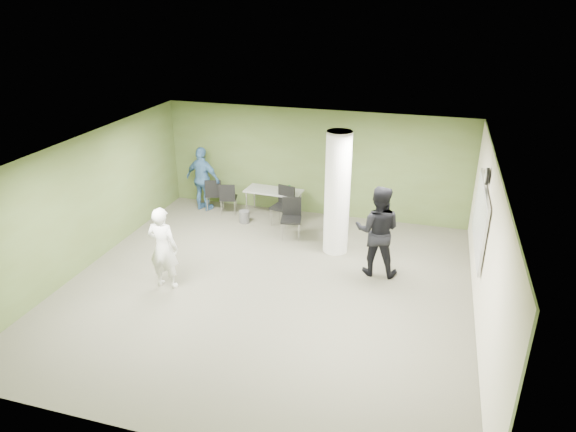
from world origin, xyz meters
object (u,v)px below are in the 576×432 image
(folding_table, at_px, (274,192))
(woman_white, at_px, (163,248))
(man_black, at_px, (378,231))
(man_blue, at_px, (203,179))
(chair_back_left, at_px, (214,192))

(folding_table, xyz_separation_m, woman_white, (-1.02, -4.03, 0.20))
(man_black, bearing_deg, woman_white, 22.67)
(woman_white, relative_size, man_black, 0.88)
(folding_table, height_order, man_blue, man_blue)
(folding_table, height_order, man_black, man_black)
(folding_table, relative_size, man_black, 0.78)
(chair_back_left, height_order, woman_white, woman_white)
(woman_white, xyz_separation_m, man_black, (3.97, 1.72, 0.12))
(chair_back_left, bearing_deg, folding_table, 167.99)
(chair_back_left, relative_size, man_blue, 0.52)
(folding_table, bearing_deg, man_blue, -172.53)
(folding_table, bearing_deg, chair_back_left, -172.56)
(man_black, bearing_deg, folding_table, -38.69)
(chair_back_left, xyz_separation_m, man_black, (4.63, -2.19, 0.45))
(woman_white, bearing_deg, man_blue, -76.25)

